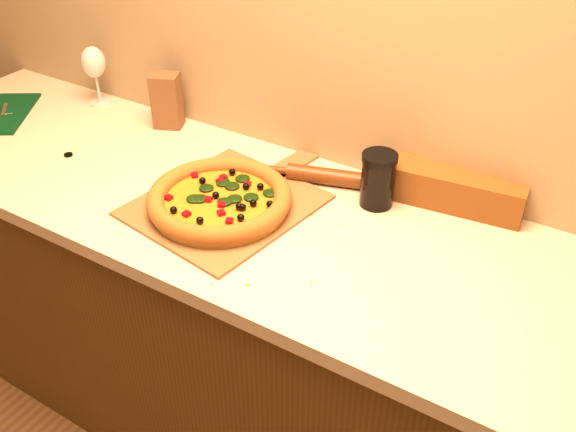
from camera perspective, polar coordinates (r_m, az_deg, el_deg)
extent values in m
plane|color=#9E8460|center=(1.66, 7.20, 17.56)|extent=(4.00, 0.00, 4.00)
cube|color=#4E3010|center=(1.92, 0.86, -12.33)|extent=(2.80, 0.65, 0.86)
cube|color=beige|center=(1.62, 1.00, -1.48)|extent=(2.84, 0.68, 0.04)
cube|color=brown|center=(1.68, -5.64, 0.98)|extent=(0.46, 0.49, 0.01)
cube|color=brown|center=(1.86, 0.59, 4.77)|extent=(0.09, 0.18, 0.01)
cylinder|color=#B5742D|center=(1.66, -6.07, 1.03)|extent=(0.35, 0.35, 0.02)
cylinder|color=gold|center=(1.66, -6.10, 1.41)|extent=(0.30, 0.30, 0.01)
torus|color=brown|center=(1.65, -6.12, 1.63)|extent=(0.37, 0.37, 0.05)
ellipsoid|color=black|center=(1.65, -3.89, 1.66)|extent=(0.04, 0.04, 0.01)
sphere|color=black|center=(1.66, -7.80, 1.89)|extent=(0.02, 0.02, 0.02)
cube|color=maroon|center=(1.60, -6.66, 0.53)|extent=(0.02, 0.02, 0.01)
cube|color=silver|center=(2.35, -23.87, 8.65)|extent=(0.08, 0.08, 0.01)
cylinder|color=silver|center=(2.32, -23.68, 8.30)|extent=(0.03, 0.03, 0.01)
cylinder|color=black|center=(2.01, -18.95, 5.17)|extent=(0.03, 0.03, 0.01)
cylinder|color=#52200E|center=(1.76, 3.70, 3.51)|extent=(0.24, 0.11, 0.05)
cylinder|color=#52200E|center=(1.75, 8.37, 2.86)|extent=(0.06, 0.04, 0.02)
cylinder|color=#52200E|center=(1.79, -0.87, 4.12)|extent=(0.06, 0.04, 0.02)
cube|color=brown|center=(1.72, 14.66, 2.43)|extent=(0.36, 0.15, 0.10)
cylinder|color=silver|center=(2.32, -16.32, 9.65)|extent=(0.07, 0.07, 0.00)
cylinder|color=silver|center=(2.30, -16.51, 10.71)|extent=(0.01, 0.01, 0.09)
ellipsoid|color=silver|center=(2.26, -16.92, 12.95)|extent=(0.08, 0.08, 0.11)
cube|color=brown|center=(2.07, -10.72, 10.03)|extent=(0.11, 0.10, 0.17)
cylinder|color=black|center=(1.67, 7.97, 2.97)|extent=(0.09, 0.09, 0.13)
cylinder|color=black|center=(1.63, 8.18, 5.17)|extent=(0.09, 0.09, 0.02)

